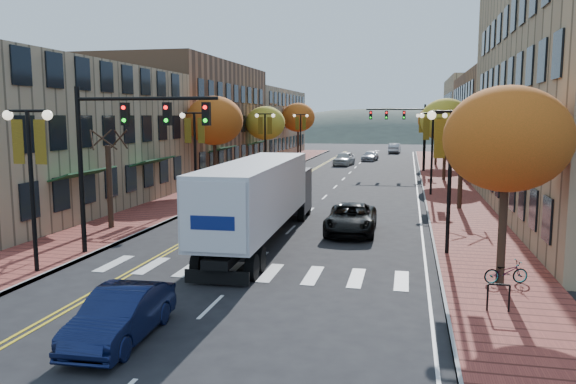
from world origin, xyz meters
The scene contains 32 objects.
ground centered at (0.00, 0.00, 0.00)m, with size 200.00×200.00×0.00m, color black.
sidewalk_left centered at (-9.00, 32.50, 0.07)m, with size 4.00×85.00×0.15m, color brown.
sidewalk_right centered at (9.00, 32.50, 0.07)m, with size 4.00×85.00×0.15m, color brown.
building_left_near centered at (-17.00, 13.00, 4.50)m, with size 12.00×22.00×9.00m, color #9E8966.
building_left_mid centered at (-17.00, 36.00, 5.50)m, with size 12.00×24.00×11.00m, color brown.
building_left_far centered at (-17.00, 61.00, 4.75)m, with size 12.00×26.00×9.50m, color #9E8966.
building_right_mid centered at (18.50, 42.00, 5.00)m, with size 15.00×24.00×10.00m, color brown.
building_right_far centered at (18.50, 64.00, 5.50)m, with size 15.00×20.00×11.00m, color #9E8966.
tree_left_a centered at (-9.00, 8.00, 2.25)m, with size 0.28×0.28×4.20m.
tree_left_b centered at (-9.00, 24.00, 5.45)m, with size 4.48×4.48×7.21m.
tree_left_c centered at (-9.00, 40.00, 5.05)m, with size 4.16×4.16×6.69m.
tree_left_d centered at (-9.00, 58.00, 5.60)m, with size 4.61×4.61×7.42m.
tree_right_a centered at (9.00, 2.00, 5.05)m, with size 4.16×4.16×6.69m.
tree_right_b centered at (9.00, 18.00, 2.25)m, with size 0.28×0.28×4.20m.
tree_right_c centered at (9.00, 34.00, 5.45)m, with size 4.48×4.48×7.21m.
tree_right_d centered at (9.00, 50.00, 5.29)m, with size 4.35×4.35×7.00m.
lamp_left_a centered at (-7.50, 0.00, 4.29)m, with size 1.96×0.36×6.05m.
lamp_left_b centered at (-7.50, 16.00, 4.29)m, with size 1.96×0.36×6.05m.
lamp_left_c centered at (-7.50, 34.00, 4.29)m, with size 1.96×0.36×6.05m.
lamp_left_d centered at (-7.50, 52.00, 4.29)m, with size 1.96×0.36×6.05m.
lamp_right_a centered at (7.50, 6.00, 4.29)m, with size 1.96×0.36×6.05m.
lamp_right_b centered at (7.50, 24.00, 4.29)m, with size 1.96×0.36×6.05m.
lamp_right_c centered at (7.50, 42.00, 4.29)m, with size 1.96×0.36×6.05m.
traffic_mast_near centered at (-5.48, 3.00, 4.92)m, with size 6.10×0.35×7.00m.
traffic_mast_far centered at (5.48, 42.00, 4.92)m, with size 6.10×0.34×7.00m.
semi_truck centered at (-0.72, 7.12, 2.24)m, with size 2.92×15.39×3.83m.
navy_sedan centered at (-1.40, -4.95, 0.69)m, with size 1.46×4.17×1.38m, color #0D1536.
black_suv centered at (3.11, 9.91, 0.73)m, with size 2.41×5.22×1.45m, color black.
car_far_white centered at (-1.58, 48.58, 0.80)m, with size 1.90×4.72×1.61m, color silver.
car_far_silver centered at (0.98, 56.00, 0.61)m, with size 1.70×4.18×1.21m, color #A6A6AD.
car_far_oncoming centered at (3.73, 72.30, 0.77)m, with size 1.63×4.68×1.54m, color #B9B9C1.
bicycle centered at (9.18, 1.96, 0.55)m, with size 0.53×1.52×0.80m, color gray.
Camera 1 is at (5.79, -17.75, 5.83)m, focal length 35.00 mm.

